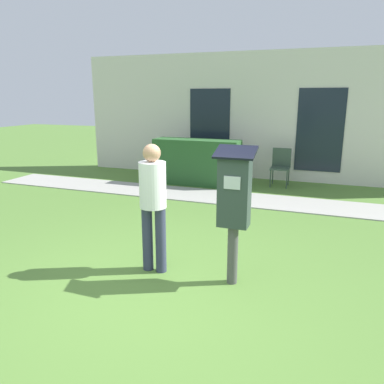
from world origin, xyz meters
TOP-DOWN VIEW (x-y plane):
  - ground_plane at (0.00, 0.00)m, footprint 40.00×40.00m
  - sidewalk at (0.00, 4.11)m, footprint 12.00×1.10m
  - building_facade at (0.00, 6.41)m, footprint 10.00×0.26m
  - parking_meter at (0.71, 0.52)m, footprint 0.44×0.31m
  - person_standing at (-0.27, 0.50)m, footprint 0.32×0.32m
  - outdoor_chair_left at (-0.75, 5.57)m, footprint 0.44×0.44m
  - outdoor_chair_middle at (0.59, 5.68)m, footprint 0.44×0.44m
  - hedge_row at (-1.36, 5.13)m, footprint 2.10×0.60m

SIDE VIEW (x-z plane):
  - ground_plane at x=0.00m, z-range 0.00..0.00m
  - sidewalk at x=0.00m, z-range 0.00..0.02m
  - outdoor_chair_left at x=-0.75m, z-range 0.08..0.98m
  - outdoor_chair_middle at x=0.59m, z-range 0.08..0.98m
  - hedge_row at x=-1.36m, z-range 0.00..1.10m
  - person_standing at x=-0.27m, z-range 0.14..1.72m
  - parking_meter at x=0.71m, z-range 0.22..1.81m
  - building_facade at x=0.00m, z-range 0.00..3.20m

